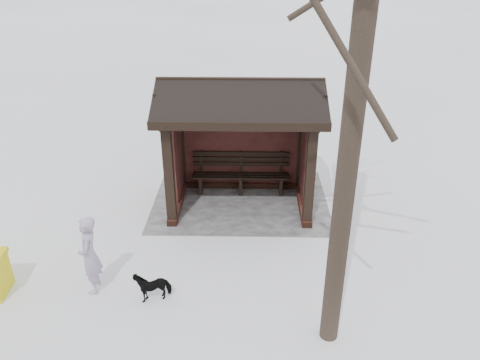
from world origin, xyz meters
name	(u,v)px	position (x,y,z in m)	size (l,w,h in m)	color
ground	(240,205)	(0.00, 0.00, 0.00)	(120.00, 120.00, 0.00)	white
trampled_patch	(240,200)	(0.00, -0.20, 0.01)	(4.20, 3.20, 0.02)	#96969C
bus_shelter	(240,117)	(0.00, -0.16, 2.17)	(3.60, 2.40, 3.09)	#381D14
pedestrian	(90,255)	(2.58, 3.15, 0.75)	(0.54, 0.36, 1.49)	#A095AE
dog	(153,285)	(1.47, 3.35, 0.27)	(0.29, 0.64, 0.54)	black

